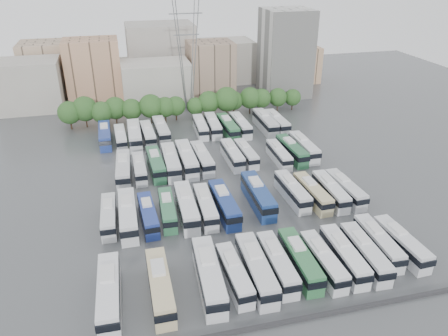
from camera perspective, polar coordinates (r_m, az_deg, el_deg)
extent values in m
plane|color=#424447|center=(82.80, 0.08, -3.40)|extent=(220.00, 220.00, 0.00)
cube|color=#2D2D30|center=(57.71, 8.58, -19.18)|extent=(56.00, 0.50, 0.50)
cylinder|color=black|center=(119.26, -19.32, 5.34)|extent=(0.36, 0.36, 2.43)
sphere|color=#234C1E|center=(118.19, -19.56, 6.83)|extent=(5.84, 5.84, 5.84)
cylinder|color=black|center=(119.57, -17.50, 5.73)|extent=(0.36, 0.36, 2.68)
sphere|color=#234C1E|center=(118.40, -17.74, 7.37)|extent=(6.43, 6.43, 6.43)
cylinder|color=black|center=(117.99, -15.51, 5.63)|extent=(0.36, 0.36, 2.29)
sphere|color=#234C1E|center=(116.97, -15.70, 7.05)|extent=(5.49, 5.49, 5.49)
cylinder|color=black|center=(119.37, -13.85, 6.10)|extent=(0.36, 0.36, 2.43)
sphere|color=#234C1E|center=(118.30, -14.02, 7.60)|extent=(5.84, 5.84, 5.84)
cylinder|color=black|center=(118.48, -11.84, 6.12)|extent=(0.36, 0.36, 2.27)
sphere|color=#234C1E|center=(117.47, -11.98, 7.53)|extent=(5.46, 5.46, 5.46)
cylinder|color=black|center=(118.18, -9.42, 6.36)|extent=(0.36, 0.36, 2.59)
sphere|color=#234C1E|center=(117.04, -9.55, 7.98)|extent=(6.22, 6.22, 6.22)
cylinder|color=black|center=(118.81, -7.63, 6.50)|extent=(0.36, 0.36, 2.23)
sphere|color=#234C1E|center=(117.82, -7.71, 7.89)|extent=(5.36, 5.36, 5.36)
cylinder|color=black|center=(119.70, -6.24, 6.72)|extent=(0.36, 0.36, 2.17)
sphere|color=#234C1E|center=(118.75, -6.31, 8.06)|extent=(5.21, 5.21, 5.21)
cylinder|color=black|center=(120.24, -3.71, 6.86)|extent=(0.36, 0.36, 1.97)
sphere|color=#234C1E|center=(119.37, -3.74, 8.07)|extent=(4.72, 4.72, 4.72)
cylinder|color=black|center=(120.67, -1.96, 7.10)|extent=(0.36, 0.36, 2.47)
sphere|color=#234C1E|center=(119.60, -1.99, 8.62)|extent=(5.92, 5.92, 5.92)
cylinder|color=black|center=(121.13, 0.34, 7.27)|extent=(0.36, 0.36, 2.78)
sphere|color=#234C1E|center=(119.94, 0.34, 8.98)|extent=(6.67, 6.67, 6.67)
cylinder|color=black|center=(123.34, 1.27, 7.48)|extent=(0.36, 0.36, 2.19)
sphere|color=#234C1E|center=(122.41, 1.29, 8.79)|extent=(5.25, 5.25, 5.25)
cylinder|color=black|center=(124.27, 3.39, 7.65)|extent=(0.36, 0.36, 2.47)
sphere|color=#234C1E|center=(123.23, 3.43, 9.13)|extent=(5.92, 5.92, 5.92)
cylinder|color=black|center=(125.37, 4.86, 7.73)|extent=(0.36, 0.36, 2.26)
sphere|color=#234C1E|center=(124.42, 4.91, 9.06)|extent=(5.41, 5.41, 5.41)
cylinder|color=black|center=(127.24, 6.97, 7.89)|extent=(0.36, 0.36, 2.17)
sphere|color=#234C1E|center=(126.34, 7.05, 9.16)|extent=(5.22, 5.22, 5.22)
cylinder|color=black|center=(128.81, 8.87, 7.96)|extent=(0.36, 0.36, 1.99)
sphere|color=#234C1E|center=(127.99, 8.95, 9.10)|extent=(4.77, 4.77, 4.77)
cube|color=#9E998E|center=(138.18, -24.15, 9.85)|extent=(18.00, 14.00, 14.00)
cube|color=tan|center=(141.49, -16.68, 12.23)|extent=(16.00, 12.00, 18.00)
cube|color=#ADA89E|center=(134.82, -8.82, 11.02)|extent=(20.00, 14.00, 12.00)
cube|color=gray|center=(142.73, -1.77, 13.00)|extent=(14.00, 12.00, 16.00)
cube|color=gray|center=(153.63, -8.22, 14.49)|extent=(22.00, 16.00, 20.00)
cube|color=tan|center=(152.69, -21.90, 12.05)|extent=(16.00, 14.00, 16.00)
cube|color=#A39E93|center=(156.12, 0.21, 13.81)|extent=(18.00, 14.00, 14.00)
cube|color=tan|center=(158.39, 9.45, 13.28)|extent=(14.00, 12.00, 12.00)
cube|color=gray|center=(148.16, -12.52, 11.71)|extent=(12.00, 10.00, 10.00)
cube|color=silver|center=(140.51, 8.03, 14.64)|extent=(14.00, 14.00, 26.00)
cylinder|color=slate|center=(121.36, -5.65, 14.84)|extent=(2.90, 2.91, 33.83)
cylinder|color=slate|center=(125.24, -5.95, 15.19)|extent=(2.90, 2.91, 33.83)
cylinder|color=slate|center=(122.01, -3.73, 14.97)|extent=(2.90, 2.91, 33.83)
cylinder|color=slate|center=(125.87, -4.08, 15.31)|extent=(2.90, 2.91, 33.83)
cube|color=slate|center=(122.09, -5.03, 19.46)|extent=(9.00, 0.30, 0.30)
cube|color=slate|center=(122.87, -4.93, 16.95)|extent=(7.00, 0.30, 0.30)
cube|color=silver|center=(60.12, -14.77, -15.62)|extent=(3.00, 12.76, 3.60)
cube|color=black|center=(59.55, -14.85, -15.23)|extent=(3.13, 12.95, 1.06)
cube|color=silver|center=(60.03, -14.98, -13.17)|extent=(1.88, 3.43, 0.47)
cube|color=#CDBC8D|center=(59.91, -8.33, -15.11)|extent=(2.67, 12.42, 3.52)
cube|color=black|center=(59.35, -8.35, -14.72)|extent=(2.80, 12.61, 1.03)
cube|color=silver|center=(59.82, -8.62, -12.72)|extent=(1.77, 3.32, 0.46)
cube|color=silver|center=(60.71, -1.99, -13.97)|extent=(3.49, 13.41, 3.76)
cube|color=black|center=(60.12, -1.97, -13.55)|extent=(3.63, 13.61, 1.11)
cube|color=silver|center=(60.65, -2.28, -11.44)|extent=(2.06, 3.63, 0.49)
cube|color=silver|center=(61.41, 1.34, -13.80)|extent=(2.75, 11.06, 3.11)
cube|color=black|center=(60.93, 1.39, -13.45)|extent=(2.86, 11.23, 0.92)
cube|color=silver|center=(61.31, 0.97, -11.75)|extent=(1.67, 2.99, 0.40)
cube|color=silver|center=(61.98, 4.21, -13.12)|extent=(2.98, 12.86, 3.63)
cube|color=black|center=(61.43, 4.28, -12.72)|extent=(3.11, 13.05, 1.07)
cube|color=silver|center=(61.91, 3.84, -10.75)|extent=(1.88, 3.45, 0.47)
cube|color=silver|center=(63.44, 6.93, -12.37)|extent=(2.63, 11.75, 3.32)
cube|color=black|center=(62.94, 7.00, -12.00)|extent=(2.75, 11.93, 0.98)
cube|color=silver|center=(63.38, 6.57, -10.24)|extent=(1.70, 3.15, 0.43)
cube|color=#307041|center=(64.46, 9.85, -11.85)|extent=(2.78, 11.96, 3.37)
cube|color=black|center=(63.96, 9.94, -11.48)|extent=(2.90, 12.14, 0.99)
cube|color=silver|center=(64.40, 9.49, -9.73)|extent=(1.75, 3.21, 0.44)
cube|color=silver|center=(65.11, 12.79, -11.83)|extent=(2.56, 11.28, 3.18)
cube|color=black|center=(64.65, 12.90, -11.48)|extent=(2.68, 11.45, 0.94)
cube|color=silver|center=(65.02, 12.39, -9.86)|extent=(1.64, 3.02, 0.41)
cube|color=white|center=(66.70, 15.37, -11.05)|extent=(2.83, 11.80, 3.33)
cube|color=black|center=(66.23, 15.50, -10.69)|extent=(2.95, 11.98, 0.98)
cube|color=silver|center=(66.64, 15.01, -9.04)|extent=(1.75, 3.18, 0.43)
cube|color=silver|center=(68.04, 17.91, -10.61)|extent=(2.96, 11.86, 3.34)
cube|color=black|center=(67.57, 18.05, -10.24)|extent=(3.08, 12.04, 0.98)
cube|color=silver|center=(67.98, 17.55, -8.62)|extent=(1.79, 3.20, 0.43)
cube|color=silver|center=(70.97, 19.45, -9.22)|extent=(2.89, 11.53, 3.24)
cube|color=black|center=(70.53, 19.58, -8.87)|extent=(3.02, 11.71, 0.95)
cube|color=silver|center=(70.95, 19.11, -7.37)|extent=(1.74, 3.12, 0.42)
cube|color=silver|center=(71.99, 22.12, -9.18)|extent=(2.87, 11.52, 3.24)
cube|color=black|center=(71.56, 22.27, -8.83)|extent=(2.99, 11.70, 0.95)
cube|color=silver|center=(71.90, 21.70, -7.37)|extent=(1.74, 3.11, 0.42)
cube|color=silver|center=(75.68, -14.81, -6.16)|extent=(2.57, 10.97, 3.09)
cube|color=black|center=(75.26, -14.86, -5.83)|extent=(2.68, 11.14, 0.91)
cube|color=silver|center=(75.96, -14.95, -4.50)|extent=(1.61, 2.95, 0.40)
cube|color=silver|center=(74.66, -12.42, -6.11)|extent=(2.84, 12.85, 3.63)
cube|color=black|center=(74.16, -12.47, -5.72)|extent=(2.97, 13.04, 1.07)
cube|color=silver|center=(74.98, -12.63, -4.14)|extent=(1.85, 3.44, 0.47)
cube|color=navy|center=(74.63, -9.87, -6.11)|extent=(2.78, 11.00, 3.09)
cube|color=black|center=(74.20, -9.89, -5.78)|extent=(2.89, 11.17, 0.91)
cube|color=silver|center=(74.88, -10.11, -4.44)|extent=(1.67, 2.97, 0.40)
cube|color=#307048|center=(75.55, -7.39, -5.48)|extent=(2.73, 10.95, 3.08)
cube|color=black|center=(75.13, -7.40, -5.15)|extent=(2.85, 11.12, 0.91)
cube|color=silver|center=(75.83, -7.56, -3.83)|extent=(1.65, 2.96, 0.40)
cube|color=silver|center=(75.45, -4.92, -5.15)|extent=(2.98, 12.81, 3.61)
cube|color=black|center=(74.95, -4.92, -4.76)|extent=(3.11, 13.00, 1.06)
cube|color=silver|center=(75.77, -5.15, -3.22)|extent=(1.88, 3.44, 0.47)
cube|color=silver|center=(75.66, -2.43, -5.12)|extent=(2.75, 11.61, 3.27)
cube|color=black|center=(75.21, -2.42, -4.77)|extent=(2.87, 11.79, 0.96)
cube|color=silver|center=(75.94, -2.65, -3.37)|extent=(1.72, 3.12, 0.42)
cube|color=navy|center=(76.06, 0.03, -4.79)|extent=(2.93, 12.54, 3.54)
cube|color=black|center=(75.58, 0.06, -4.41)|extent=(3.06, 12.73, 1.04)
cube|color=silver|center=(76.35, -0.29, -2.92)|extent=(1.84, 3.37, 0.46)
cube|color=navy|center=(78.68, 4.46, -3.66)|extent=(2.86, 13.08, 3.70)
cube|color=black|center=(78.19, 4.51, -3.27)|extent=(2.99, 13.28, 1.09)
cube|color=silver|center=(79.01, 4.15, -1.77)|extent=(1.87, 3.49, 0.48)
cube|color=silver|center=(81.16, 8.90, -3.07)|extent=(2.82, 11.72, 3.30)
cube|color=black|center=(80.74, 8.97, -2.73)|extent=(2.94, 11.89, 0.97)
cube|color=silver|center=(81.43, 8.58, -1.45)|extent=(1.74, 3.15, 0.43)
cube|color=#C4B786|center=(81.24, 11.45, -3.29)|extent=(2.98, 11.64, 3.27)
cube|color=black|center=(80.83, 11.54, -2.95)|extent=(3.10, 11.82, 0.96)
cube|color=silver|center=(81.47, 11.11, -1.68)|extent=(1.77, 3.15, 0.42)
cube|color=silver|center=(82.59, 13.72, -3.02)|extent=(2.66, 11.54, 3.26)
cube|color=black|center=(82.18, 13.80, -2.69)|extent=(2.78, 11.72, 0.96)
cube|color=silver|center=(82.85, 13.43, -1.44)|extent=(1.69, 3.10, 0.42)
cube|color=silver|center=(83.97, 15.54, -2.74)|extent=(2.90, 11.52, 3.24)
cube|color=black|center=(83.57, 15.64, -2.42)|extent=(3.02, 11.70, 0.95)
cube|color=silver|center=(84.18, 15.20, -1.20)|extent=(1.74, 3.11, 0.42)
cube|color=silver|center=(90.05, -12.98, -0.23)|extent=(3.33, 12.76, 3.58)
cube|color=black|center=(89.61, -13.02, 0.11)|extent=(3.47, 12.95, 1.05)
cube|color=silver|center=(90.62, -13.09, 1.35)|extent=(1.96, 3.46, 0.46)
cube|color=silver|center=(90.42, -10.96, -0.11)|extent=(2.27, 10.66, 3.02)
cube|color=black|center=(90.05, -10.98, 0.18)|extent=(2.38, 10.82, 0.89)
cube|color=silver|center=(90.89, -11.11, 1.22)|extent=(1.51, 2.84, 0.39)
cube|color=#2D6A44|center=(91.19, -8.90, 0.45)|extent=(2.96, 12.19, 3.43)
cube|color=black|center=(90.77, -8.91, 0.78)|extent=(3.09, 12.38, 1.01)
cube|color=silver|center=(91.73, -9.11, 1.94)|extent=(1.82, 3.28, 0.44)
cube|color=silver|center=(91.48, -6.95, 0.75)|extent=(2.96, 12.96, 3.66)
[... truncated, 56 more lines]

